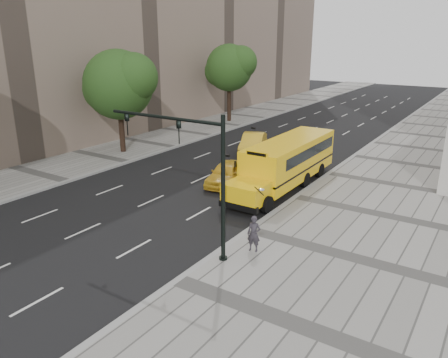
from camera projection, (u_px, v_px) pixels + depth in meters
The scene contains 12 objects.
ground at pixel (213, 181), 29.26m from camera, with size 140.00×140.00×0.00m, color black.
sidewalk_museum at pixel (400, 220), 23.00m from camera, with size 12.00×140.00×0.15m, color gray.
sidewalk_far at pixel (100, 157), 34.96m from camera, with size 6.00×140.00×0.15m, color gray.
curb_museum at pixel (295, 198), 26.12m from camera, with size 0.30×140.00×0.15m, color gray.
curb_far at pixel (127, 162), 33.40m from camera, with size 0.30×140.00×0.15m, color gray.
tree_b at pixel (119, 84), 34.54m from camera, with size 6.21×5.52×8.36m.
tree_c at pixel (230, 67), 47.45m from camera, with size 5.70×5.07×8.52m.
school_bus at pixel (288, 159), 27.92m from camera, with size 2.96×11.56×3.19m.
taxi_near at pixel (227, 173), 28.54m from camera, with size 1.76×4.38×1.49m, color gold.
taxi_far at pixel (253, 143), 36.27m from camera, with size 1.70×4.86×1.60m, color gold.
pedestrian at pixel (254, 234), 19.26m from camera, with size 0.60×0.39×1.65m, color #2F2B32.
traffic_signal at pixel (195, 166), 18.28m from camera, with size 6.18×0.36×6.40m.
Camera 1 is at (15.81, -22.81, 9.29)m, focal length 35.00 mm.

